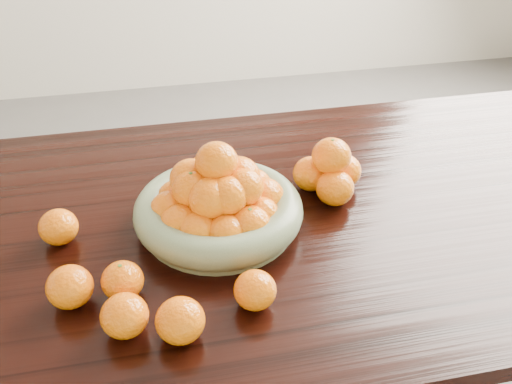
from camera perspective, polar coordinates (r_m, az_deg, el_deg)
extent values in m
cube|color=black|center=(1.31, -0.53, -3.18)|extent=(2.00, 1.00, 0.04)
cube|color=black|center=(2.18, 21.81, -0.99)|extent=(0.08, 0.08, 0.71)
cylinder|color=gray|center=(1.27, -3.71, -3.05)|extent=(0.33, 0.33, 0.02)
torus|color=gray|center=(1.25, -3.76, -1.78)|extent=(0.37, 0.37, 0.07)
ellipsoid|color=orange|center=(1.25, 0.73, -0.55)|extent=(0.10, 0.10, 0.09)
ellipsoid|color=orange|center=(1.29, -0.38, 0.54)|extent=(0.09, 0.09, 0.08)
ellipsoid|color=orange|center=(1.31, -2.39, 1.24)|extent=(0.09, 0.09, 0.09)
ellipsoid|color=orange|center=(1.32, -4.29, 1.23)|extent=(0.09, 0.09, 0.08)
ellipsoid|color=orange|center=(1.31, -6.29, 0.69)|extent=(0.09, 0.09, 0.08)
ellipsoid|color=orange|center=(1.27, -7.99, -0.56)|extent=(0.08, 0.08, 0.08)
ellipsoid|color=orange|center=(1.23, -8.53, -1.84)|extent=(0.09, 0.09, 0.08)
ellipsoid|color=orange|center=(1.19, -7.57, -3.12)|extent=(0.09, 0.09, 0.08)
ellipsoid|color=orange|center=(1.17, -5.88, -3.85)|extent=(0.08, 0.08, 0.08)
ellipsoid|color=orange|center=(1.16, -2.96, -4.12)|extent=(0.08, 0.08, 0.08)
ellipsoid|color=orange|center=(1.17, -0.59, -3.38)|extent=(0.09, 0.09, 0.08)
ellipsoid|color=orange|center=(1.21, 0.43, -2.28)|extent=(0.08, 0.08, 0.08)
ellipsoid|color=orange|center=(1.23, -3.57, -1.36)|extent=(0.09, 0.09, 0.08)
ellipsoid|color=orange|center=(1.22, -1.77, 1.52)|extent=(0.10, 0.10, 0.09)
ellipsoid|color=orange|center=(1.25, -3.23, 2.13)|extent=(0.09, 0.09, 0.09)
ellipsoid|color=orange|center=(1.25, -4.83, 1.94)|extent=(0.09, 0.09, 0.09)
ellipsoid|color=orange|center=(1.23, -6.49, 1.30)|extent=(0.09, 0.09, 0.09)
ellipsoid|color=orange|center=(1.19, -6.43, 0.29)|extent=(0.08, 0.08, 0.08)
ellipsoid|color=orange|center=(1.17, -4.60, -0.62)|extent=(0.09, 0.09, 0.09)
ellipsoid|color=orange|center=(1.17, -2.91, -0.36)|extent=(0.09, 0.09, 0.08)
ellipsoid|color=orange|center=(1.19, -1.26, 0.46)|extent=(0.08, 0.08, 0.08)
ellipsoid|color=orange|center=(1.18, -3.96, 3.04)|extent=(0.09, 0.09, 0.08)
ellipsoid|color=orange|center=(1.33, 7.89, 0.42)|extent=(0.09, 0.09, 0.08)
ellipsoid|color=orange|center=(1.39, 8.67, 2.09)|extent=(0.09, 0.09, 0.08)
ellipsoid|color=orange|center=(1.37, 5.55, 1.83)|extent=(0.09, 0.09, 0.08)
ellipsoid|color=orange|center=(1.33, 7.55, 3.58)|extent=(0.09, 0.09, 0.09)
ellipsoid|color=orange|center=(1.11, -13.20, -8.63)|extent=(0.08, 0.08, 0.07)
ellipsoid|color=orange|center=(1.04, -13.01, -11.97)|extent=(0.08, 0.08, 0.08)
ellipsoid|color=orange|center=(1.01, -7.59, -12.63)|extent=(0.09, 0.09, 0.08)
ellipsoid|color=orange|center=(1.27, -19.14, -3.33)|extent=(0.08, 0.08, 0.08)
ellipsoid|color=orange|center=(1.12, -18.12, -9.01)|extent=(0.09, 0.09, 0.08)
ellipsoid|color=orange|center=(1.06, -0.10, -9.79)|extent=(0.08, 0.08, 0.07)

